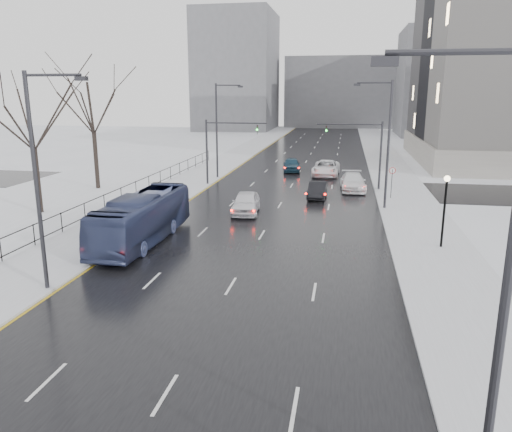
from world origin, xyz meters
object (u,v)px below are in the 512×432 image
Objects in this scene: sedan_right_cross at (326,168)px; sedan_center_far at (292,165)px; sedan_right_near at (317,190)px; mast_signal_right at (369,147)px; sedan_right_far at (353,182)px; tree_park_e at (98,189)px; no_uturn_sign at (392,174)px; tree_park_d at (41,213)px; lamppost_r_mid at (445,201)px; streetlight_l_near at (40,173)px; bus at (143,218)px; mast_signal_left at (217,144)px; streetlight_r_near at (496,275)px; streetlight_r_mid at (386,139)px; sedan_center_near at (246,203)px; streetlight_l_far at (219,126)px.

sedan_right_cross is 1.30× the size of sedan_center_far.
mast_signal_right is at bearing 47.14° from sedan_right_near.
sedan_center_far is at bearing 120.39° from sedan_right_far.
no_uturn_sign is (27.40, 0.00, 2.30)m from tree_park_e.
sedan_right_cross is (-4.23, 7.78, -3.22)m from mast_signal_right.
sedan_right_cross is (20.90, 21.78, 0.89)m from tree_park_d.
lamppost_r_mid reaches higher than sedan_right_near.
tree_park_e reaches higher than sedan_right_far.
bus is at bearing 81.93° from streetlight_l_near.
sedan_center_far is at bearing 129.32° from mast_signal_right.
sedan_center_far is at bearing 58.28° from mast_signal_left.
streetlight_r_near and streetlight_r_mid have the same top height.
tree_park_d reaches higher than no_uturn_sign.
bus is 9.77m from sedan_center_near.
tree_park_e is at bearing -174.58° from sedan_right_far.
mast_signal_right reaches higher than bus.
no_uturn_sign is at bearing -51.08° from sedan_right_far.
bus reaches higher than sedan_right_cross.
sedan_right_far is (-5.03, 17.59, -2.10)m from lamppost_r_mid.
streetlight_l_far is at bearing 143.43° from sedan_right_near.
sedan_center_near is at bearing 60.72° from bus.
lamppost_r_mid is 0.88× the size of sedan_center_near.
streetlight_r_mid reaches higher than mast_signal_right.
mast_signal_right is (-3.67, 18.00, 1.16)m from lamppost_r_mid.
streetlight_r_near is 38.04m from mast_signal_right.
tree_park_d is 1.25× the size of streetlight_l_far.
sedan_right_near is at bearing -24.22° from mast_signal_left.
streetlight_l_near is at bearing -120.17° from sedan_right_far.
tree_park_d is 1.92× the size of mast_signal_left.
streetlight_r_near is 30.00m from streetlight_r_mid.
streetlight_l_near reaches higher than bus.
mast_signal_left is at bearing 91.18° from bus.
tree_park_d is 4.63× the size of no_uturn_sign.
sedan_right_cross is at bearing -37.30° from sedan_center_far.
sedan_right_far is at bearing 56.41° from bus.
lamppost_r_mid is 18.14m from bus.
tree_park_d reaches higher than sedan_right_far.
tree_park_d is at bearing -131.65° from sedan_center_far.
tree_park_d is 10.01m from tree_park_e.
streetlight_l_far is 2.34× the size of lamppost_r_mid.
no_uturn_sign is at bearing 0.00° from tree_park_e.
bus is at bearing -108.04° from sedan_right_cross.
sedan_center_far is (17.18, 14.19, 0.84)m from tree_park_e.
sedan_right_cross is (-5.07, 45.78, -4.73)m from streetlight_r_near.
no_uturn_sign is at bearing 44.47° from bus.
streetlight_l_far is 1.54× the size of mast_signal_left.
sedan_center_near is (-10.36, -3.28, -4.75)m from streetlight_r_mid.
sedan_center_near is at bearing -65.55° from mast_signal_left.
tree_park_e is 1.35× the size of streetlight_r_near.
mast_signal_left is 19.93m from bus.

